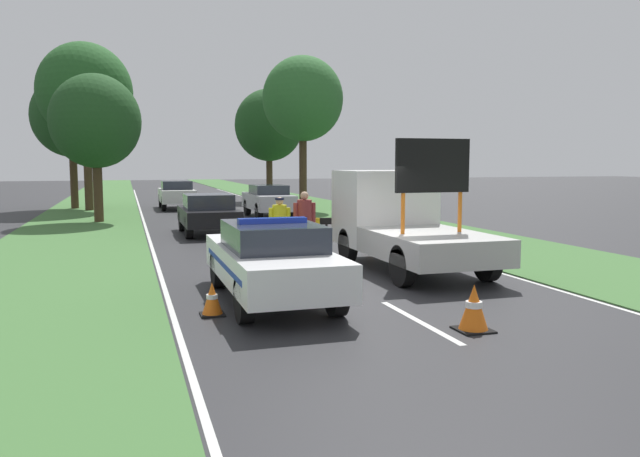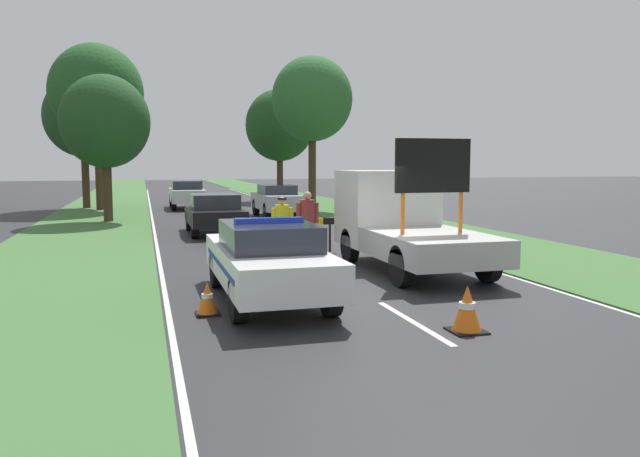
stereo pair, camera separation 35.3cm
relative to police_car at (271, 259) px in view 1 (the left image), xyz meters
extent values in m
plane|color=#28282B|center=(1.96, 0.84, -0.79)|extent=(160.00, 160.00, 0.00)
cube|color=silver|center=(1.96, -2.22, -0.78)|extent=(0.12, 2.87, 0.01)
cube|color=silver|center=(1.96, 4.11, -0.78)|extent=(0.12, 2.87, 0.01)
cube|color=silver|center=(1.96, 10.45, -0.78)|extent=(0.12, 2.87, 0.01)
cube|color=silver|center=(1.96, 16.78, -0.78)|extent=(0.12, 2.87, 0.01)
cube|color=silver|center=(1.96, 23.11, -0.78)|extent=(0.12, 2.87, 0.01)
cube|color=silver|center=(1.96, 29.45, -0.78)|extent=(0.12, 2.87, 0.01)
cube|color=silver|center=(1.96, 35.78, -0.78)|extent=(0.12, 2.87, 0.01)
cube|color=silver|center=(1.96, 42.11, -0.78)|extent=(0.12, 2.87, 0.01)
cube|color=silver|center=(1.96, 48.44, -0.78)|extent=(0.12, 2.87, 0.01)
cube|color=silver|center=(-1.86, 16.39, -0.78)|extent=(0.10, 65.42, 0.01)
cube|color=silver|center=(5.77, 16.39, -0.78)|extent=(0.10, 65.42, 0.01)
cube|color=#427038|center=(-4.29, 20.84, -0.77)|extent=(4.66, 120.00, 0.03)
cube|color=#427038|center=(8.20, 20.84, -0.77)|extent=(4.66, 120.00, 0.03)
cube|color=white|center=(0.00, 0.02, -0.09)|extent=(1.81, 4.84, 0.63)
cube|color=#282D38|center=(0.00, -0.13, 0.46)|extent=(1.59, 2.22, 0.46)
cylinder|color=black|center=(-0.78, 1.52, -0.40)|extent=(0.24, 0.76, 0.76)
cylinder|color=black|center=(0.78, 1.52, -0.40)|extent=(0.24, 0.76, 0.76)
cylinder|color=black|center=(-0.78, -1.48, -0.40)|extent=(0.24, 0.76, 0.76)
cylinder|color=black|center=(0.78, -1.48, -0.40)|extent=(0.24, 0.76, 0.76)
cube|color=#1E38C6|center=(0.00, -0.13, 0.74)|extent=(1.26, 0.24, 0.10)
cube|color=#193399|center=(0.00, 0.02, -0.06)|extent=(1.82, 3.97, 0.10)
cube|color=black|center=(0.00, 2.48, -0.15)|extent=(0.99, 0.08, 0.38)
cube|color=white|center=(3.92, 3.83, 0.62)|extent=(2.26, 1.95, 1.93)
cube|color=#232833|center=(3.92, 4.79, 0.97)|extent=(1.92, 0.04, 0.85)
cube|color=#B2B2AD|center=(3.92, 1.15, -0.05)|extent=(2.26, 3.41, 0.58)
cylinder|color=#D16619|center=(3.21, 1.15, 0.69)|extent=(0.09, 0.09, 0.90)
cylinder|color=#D16619|center=(4.62, 1.15, 0.69)|extent=(0.09, 0.09, 0.90)
cube|color=black|center=(3.92, 1.15, 1.73)|extent=(1.75, 0.12, 1.18)
cylinder|color=black|center=(2.90, 3.83, -0.35)|extent=(0.24, 0.88, 0.88)
cylinder|color=black|center=(4.93, 3.83, -0.35)|extent=(0.24, 0.88, 0.88)
cylinder|color=black|center=(2.90, 0.47, -0.35)|extent=(0.24, 0.88, 0.88)
cylinder|color=black|center=(4.93, 0.47, -0.35)|extent=(0.24, 0.88, 0.88)
cylinder|color=black|center=(0.38, 5.82, -0.39)|extent=(0.07, 0.07, 0.80)
cylinder|color=black|center=(2.96, 5.82, -0.39)|extent=(0.07, 0.07, 0.80)
cube|color=yellow|center=(0.33, 5.82, 0.10)|extent=(0.54, 0.08, 0.19)
cube|color=black|center=(0.87, 5.82, 0.10)|extent=(0.54, 0.08, 0.19)
cube|color=yellow|center=(1.40, 5.82, 0.10)|extent=(0.54, 0.08, 0.19)
cube|color=black|center=(1.94, 5.82, 0.10)|extent=(0.54, 0.08, 0.19)
cube|color=yellow|center=(2.48, 5.82, 0.10)|extent=(0.54, 0.08, 0.19)
cube|color=black|center=(3.02, 5.82, 0.10)|extent=(0.54, 0.08, 0.19)
cylinder|color=#191E38|center=(1.28, 4.95, -0.37)|extent=(0.16, 0.16, 0.83)
cylinder|color=#191E38|center=(1.45, 4.95, -0.37)|extent=(0.16, 0.16, 0.83)
cylinder|color=yellow|center=(1.36, 4.95, 0.35)|extent=(0.38, 0.38, 0.62)
cylinder|color=yellow|center=(1.13, 4.95, 0.32)|extent=(0.12, 0.12, 0.53)
cylinder|color=yellow|center=(1.60, 4.95, 0.32)|extent=(0.12, 0.12, 0.53)
sphere|color=tan|center=(1.36, 4.95, 0.77)|extent=(0.21, 0.21, 0.21)
cylinder|color=#141933|center=(1.36, 4.95, 0.83)|extent=(0.25, 0.25, 0.05)
cylinder|color=#232326|center=(2.06, 5.30, -0.34)|extent=(0.17, 0.17, 0.89)
cylinder|color=#232326|center=(2.25, 5.30, -0.34)|extent=(0.17, 0.17, 0.89)
cylinder|color=maroon|center=(2.16, 5.30, 0.43)|extent=(0.41, 0.41, 0.67)
cylinder|color=maroon|center=(1.90, 5.30, 0.40)|extent=(0.13, 0.13, 0.57)
cylinder|color=maroon|center=(2.41, 5.30, 0.40)|extent=(0.13, 0.13, 0.57)
sphere|color=tan|center=(2.16, 5.30, 0.88)|extent=(0.23, 0.23, 0.23)
cube|color=black|center=(2.51, -2.99, -0.77)|extent=(0.53, 0.53, 0.03)
cone|color=orange|center=(2.51, -2.99, -0.41)|extent=(0.45, 0.45, 0.70)
cylinder|color=white|center=(2.51, -2.99, -0.37)|extent=(0.25, 0.25, 0.10)
cube|color=black|center=(-1.21, -0.81, -0.77)|extent=(0.41, 0.41, 0.03)
cone|color=orange|center=(-1.21, -0.81, -0.49)|extent=(0.35, 0.35, 0.54)
cylinder|color=white|center=(-1.21, -0.81, -0.46)|extent=(0.20, 0.20, 0.08)
cube|color=black|center=(2.29, 7.23, -0.77)|extent=(0.41, 0.41, 0.03)
cone|color=orange|center=(2.29, 7.23, -0.49)|extent=(0.35, 0.35, 0.54)
cylinder|color=white|center=(2.29, 7.23, -0.46)|extent=(0.20, 0.20, 0.08)
cube|color=black|center=(4.14, 5.41, -0.77)|extent=(0.39, 0.39, 0.03)
cone|color=orange|center=(4.14, 5.41, -0.50)|extent=(0.33, 0.33, 0.51)
cylinder|color=white|center=(4.14, 5.41, -0.47)|extent=(0.19, 0.19, 0.07)
cube|color=black|center=(1.19, 0.53, -0.77)|extent=(0.40, 0.40, 0.03)
cone|color=orange|center=(1.19, 0.53, -0.49)|extent=(0.34, 0.34, 0.53)
cylinder|color=white|center=(1.19, 0.53, -0.46)|extent=(0.19, 0.19, 0.07)
cube|color=black|center=(0.25, 11.31, -0.13)|extent=(1.86, 4.07, 0.56)
cube|color=#282D38|center=(0.25, 11.19, 0.40)|extent=(1.64, 1.87, 0.51)
cylinder|color=black|center=(-0.56, 12.58, -0.41)|extent=(0.24, 0.75, 0.75)
cylinder|color=black|center=(1.06, 12.58, -0.41)|extent=(0.24, 0.75, 0.75)
cylinder|color=black|center=(-0.56, 10.05, -0.41)|extent=(0.24, 0.75, 0.75)
cylinder|color=black|center=(1.06, 10.05, -0.41)|extent=(0.24, 0.75, 0.75)
cube|color=#B2B2B7|center=(3.81, 17.35, -0.04)|extent=(1.70, 4.49, 0.70)
cube|color=#282D38|center=(3.81, 17.22, 0.53)|extent=(1.50, 2.06, 0.43)
cylinder|color=black|center=(3.07, 18.75, -0.39)|extent=(0.24, 0.79, 0.79)
cylinder|color=black|center=(4.54, 18.75, -0.39)|extent=(0.24, 0.79, 0.79)
cylinder|color=black|center=(3.07, 15.96, -0.39)|extent=(0.24, 0.79, 0.79)
cylinder|color=black|center=(4.54, 15.96, -0.39)|extent=(0.24, 0.79, 0.79)
cube|color=silver|center=(0.11, 24.05, -0.05)|extent=(1.78, 4.34, 0.70)
cube|color=#282D38|center=(0.11, 23.92, 0.53)|extent=(1.56, 2.00, 0.47)
cylinder|color=black|center=(-0.66, 25.40, -0.40)|extent=(0.24, 0.78, 0.78)
cylinder|color=black|center=(0.88, 25.40, -0.40)|extent=(0.24, 0.78, 0.78)
cylinder|color=black|center=(-0.66, 22.70, -0.40)|extent=(0.24, 0.78, 0.78)
cylinder|color=black|center=(0.88, 22.70, -0.40)|extent=(0.24, 0.78, 0.78)
cylinder|color=#42301E|center=(-3.70, 17.08, 0.66)|extent=(0.39, 0.39, 2.90)
ellipsoid|color=#1E471E|center=(-3.70, 17.08, 3.53)|extent=(3.78, 3.78, 3.97)
cylinder|color=#42301E|center=(6.63, 29.61, 0.87)|extent=(0.42, 0.42, 3.32)
ellipsoid|color=#1E471E|center=(6.63, 29.61, 4.23)|extent=(4.52, 4.52, 4.75)
cylinder|color=#42301E|center=(-4.45, 24.07, 1.42)|extent=(0.43, 0.43, 4.41)
ellipsoid|color=#235623|center=(-4.45, 24.07, 5.45)|extent=(4.87, 4.87, 5.12)
cylinder|color=#42301E|center=(-5.29, 25.69, 0.96)|extent=(0.41, 0.41, 3.49)
ellipsoid|color=#1E471E|center=(-5.29, 25.69, 4.30)|extent=(4.26, 4.26, 4.47)
cylinder|color=#42301E|center=(6.56, 21.08, 1.37)|extent=(0.41, 0.41, 4.32)
ellipsoid|color=#2D662D|center=(6.56, 21.08, 5.14)|extent=(4.29, 4.29, 4.50)
camera|label=1|loc=(-2.55, -11.27, 1.81)|focal=35.00mm
camera|label=2|loc=(-2.21, -11.37, 1.81)|focal=35.00mm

